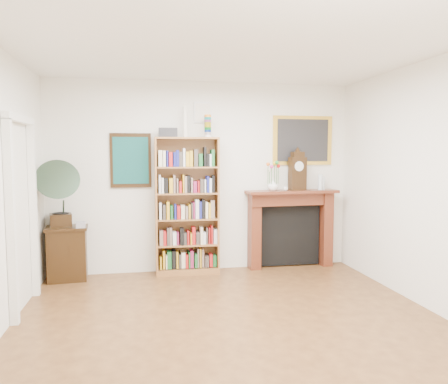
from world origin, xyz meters
name	(u,v)px	position (x,y,z in m)	size (l,w,h in m)	color
room	(240,192)	(0.00, 0.00, 1.40)	(4.51, 5.01, 2.81)	#4B2C16
door_casing	(22,198)	(-2.21, 1.20, 1.26)	(0.08, 1.02, 2.17)	white
teal_poster	(131,160)	(-1.05, 2.48, 1.65)	(0.58, 0.04, 0.78)	black
small_picture	(203,112)	(0.00, 2.48, 2.35)	(0.26, 0.04, 0.30)	white
gilt_painting	(303,140)	(1.55, 2.48, 1.95)	(0.95, 0.04, 0.75)	gold
bookshelf	(187,198)	(-0.26, 2.32, 1.11)	(0.92, 0.35, 2.28)	brown
side_cabinet	(67,253)	(-1.93, 2.28, 0.37)	(0.55, 0.40, 0.75)	black
fireplace	(290,222)	(1.34, 2.40, 0.70)	(1.43, 0.40, 1.19)	#4B1C11
gramophone	(58,190)	(-2.01, 2.19, 1.27)	(0.69, 0.80, 0.92)	black
cd_stack	(81,225)	(-1.72, 2.16, 0.79)	(0.12, 0.12, 0.08)	#BAB8C5
mantel_clock	(297,172)	(1.43, 2.37, 1.47)	(0.27, 0.18, 0.58)	black
flower_vase	(273,185)	(1.04, 2.33, 1.27)	(0.16, 0.16, 0.16)	white
teacup	(285,189)	(1.22, 2.28, 1.22)	(0.08, 0.08, 0.06)	silver
bottle_left	(320,182)	(1.79, 2.34, 1.31)	(0.07, 0.07, 0.24)	silver
bottle_right	(323,183)	(1.85, 2.36, 1.29)	(0.06, 0.06, 0.20)	silver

